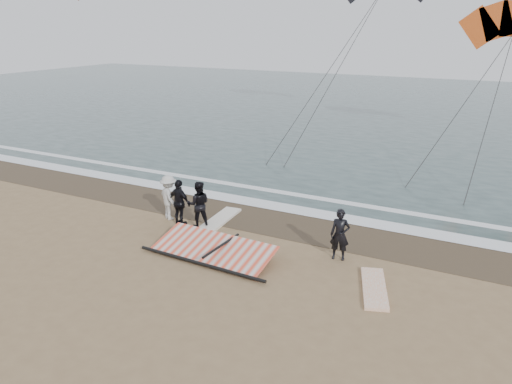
% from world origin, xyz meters
% --- Properties ---
extents(ground, '(120.00, 120.00, 0.00)m').
position_xyz_m(ground, '(0.00, 0.00, 0.00)').
color(ground, '#8C704C').
rests_on(ground, ground).
extents(sea, '(120.00, 54.00, 0.02)m').
position_xyz_m(sea, '(0.00, 33.00, 0.01)').
color(sea, '#233838').
rests_on(sea, ground).
extents(wet_sand, '(120.00, 2.80, 0.01)m').
position_xyz_m(wet_sand, '(0.00, 4.50, 0.01)').
color(wet_sand, '#4C3D2B').
rests_on(wet_sand, ground).
extents(foam_near, '(120.00, 0.90, 0.01)m').
position_xyz_m(foam_near, '(0.00, 5.90, 0.03)').
color(foam_near, white).
rests_on(foam_near, sea).
extents(foam_far, '(120.00, 0.45, 0.01)m').
position_xyz_m(foam_far, '(0.00, 7.60, 0.03)').
color(foam_far, white).
rests_on(foam_far, sea).
extents(man_main, '(0.67, 0.50, 1.66)m').
position_xyz_m(man_main, '(2.52, 2.54, 0.83)').
color(man_main, black).
rests_on(man_main, ground).
extents(board_white, '(1.33, 2.38, 0.09)m').
position_xyz_m(board_white, '(4.02, 1.16, 0.05)').
color(board_white, white).
rests_on(board_white, ground).
extents(board_cream, '(0.84, 2.50, 0.10)m').
position_xyz_m(board_cream, '(-2.49, 3.56, 0.05)').
color(board_cream, silver).
rests_on(board_cream, ground).
extents(trio_cluster, '(2.57, 1.15, 1.74)m').
position_xyz_m(trio_cluster, '(-3.65, 2.75, 0.86)').
color(trio_cluster, black).
rests_on(trio_cluster, ground).
extents(sail_rig, '(4.61, 1.99, 0.51)m').
position_xyz_m(sail_rig, '(-1.15, 1.00, 0.20)').
color(sail_rig, black).
rests_on(sail_rig, ground).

